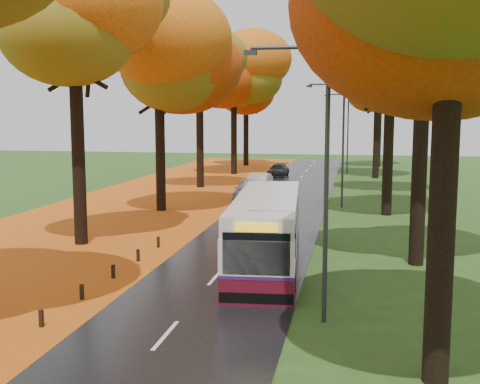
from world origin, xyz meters
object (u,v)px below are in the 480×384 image
(streetlamp_mid, at_px, (339,134))
(streetlamp_far, at_px, (345,127))
(car_white, at_px, (248,189))
(car_silver, at_px, (259,183))
(car_dark, at_px, (278,170))
(streetlamp_near, at_px, (318,162))
(bus, at_px, (267,229))

(streetlamp_mid, bearing_deg, streetlamp_far, 90.00)
(car_white, height_order, car_silver, car_white)
(streetlamp_far, xyz_separation_m, car_dark, (-6.19, -4.00, -4.08))
(car_white, bearing_deg, car_dark, 89.78)
(streetlamp_near, relative_size, streetlamp_far, 1.00)
(streetlamp_mid, xyz_separation_m, bus, (-2.34, -15.88, -3.21))
(streetlamp_mid, relative_size, streetlamp_far, 1.00)
(streetlamp_mid, bearing_deg, car_white, 162.28)
(streetlamp_near, distance_m, car_white, 25.14)
(car_silver, distance_m, car_dark, 11.82)
(streetlamp_far, height_order, car_white, streetlamp_far)
(streetlamp_near, xyz_separation_m, car_white, (-6.30, 24.01, -3.95))
(car_dark, bearing_deg, car_silver, -86.87)
(streetlamp_far, height_order, bus, streetlamp_far)
(streetlamp_mid, relative_size, car_silver, 1.88)
(streetlamp_mid, distance_m, streetlamp_far, 22.00)
(streetlamp_mid, bearing_deg, streetlamp_near, -90.00)
(streetlamp_mid, height_order, car_silver, streetlamp_mid)
(car_silver, bearing_deg, streetlamp_near, -75.14)
(streetlamp_mid, relative_size, car_white, 1.89)
(streetlamp_far, bearing_deg, bus, -93.53)
(car_silver, height_order, car_dark, car_silver)
(car_white, relative_size, car_silver, 1.00)
(streetlamp_near, relative_size, car_silver, 1.88)
(streetlamp_near, height_order, bus, streetlamp_near)
(bus, distance_m, car_silver, 22.41)
(bus, relative_size, car_silver, 2.53)
(streetlamp_near, relative_size, car_white, 1.89)
(streetlamp_mid, height_order, car_white, streetlamp_mid)
(bus, bearing_deg, streetlamp_near, -73.74)
(bus, bearing_deg, streetlamp_far, 81.82)
(bus, relative_size, car_dark, 2.65)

